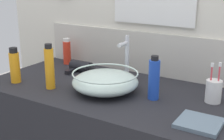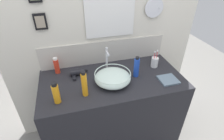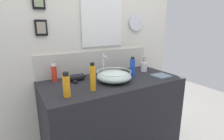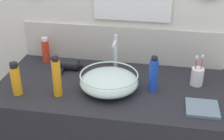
% 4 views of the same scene
% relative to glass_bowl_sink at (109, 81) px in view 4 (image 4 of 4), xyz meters
% --- Properties ---
extents(back_panel, '(2.04, 0.10, 2.42)m').
position_rel_glass_bowl_sink_xyz_m(back_panel, '(0.01, 0.41, 0.28)').
color(back_panel, silver).
rests_on(back_panel, ground).
extents(glass_bowl_sink, '(0.33, 0.33, 0.10)m').
position_rel_glass_bowl_sink_xyz_m(glass_bowl_sink, '(0.00, 0.00, 0.00)').
color(glass_bowl_sink, silver).
rests_on(glass_bowl_sink, vanity_counter).
extents(faucet, '(0.02, 0.10, 0.25)m').
position_rel_glass_bowl_sink_xyz_m(faucet, '(0.00, 0.21, 0.09)').
color(faucet, silver).
rests_on(faucet, vanity_counter).
extents(hair_drier, '(0.18, 0.13, 0.07)m').
position_rel_glass_bowl_sink_xyz_m(hair_drier, '(-0.29, 0.20, -0.02)').
color(hair_drier, black).
rests_on(hair_drier, vanity_counter).
extents(toothbrush_cup, '(0.07, 0.07, 0.19)m').
position_rel_glass_bowl_sink_xyz_m(toothbrush_cup, '(0.49, 0.15, 0.00)').
color(toothbrush_cup, white).
rests_on(toothbrush_cup, vanity_counter).
extents(spray_bottle, '(0.05, 0.05, 0.23)m').
position_rel_glass_bowl_sink_xyz_m(spray_bottle, '(-0.26, -0.11, 0.06)').
color(spray_bottle, orange).
rests_on(spray_bottle, vanity_counter).
extents(lotion_bottle, '(0.05, 0.05, 0.19)m').
position_rel_glass_bowl_sink_xyz_m(lotion_bottle, '(-0.49, -0.13, 0.04)').
color(lotion_bottle, orange).
rests_on(lotion_bottle, vanity_counter).
extents(soap_dispenser, '(0.05, 0.05, 0.17)m').
position_rel_glass_bowl_sink_xyz_m(soap_dispenser, '(-0.48, 0.29, 0.03)').
color(soap_dispenser, red).
rests_on(soap_dispenser, vanity_counter).
extents(shampoo_bottle, '(0.05, 0.05, 0.21)m').
position_rel_glass_bowl_sink_xyz_m(shampoo_bottle, '(0.24, 0.04, 0.04)').
color(shampoo_bottle, blue).
rests_on(shampoo_bottle, vanity_counter).
extents(hand_towel, '(0.17, 0.16, 0.02)m').
position_rel_glass_bowl_sink_xyz_m(hand_towel, '(0.50, -0.11, -0.05)').
color(hand_towel, slate).
rests_on(hand_towel, vanity_counter).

